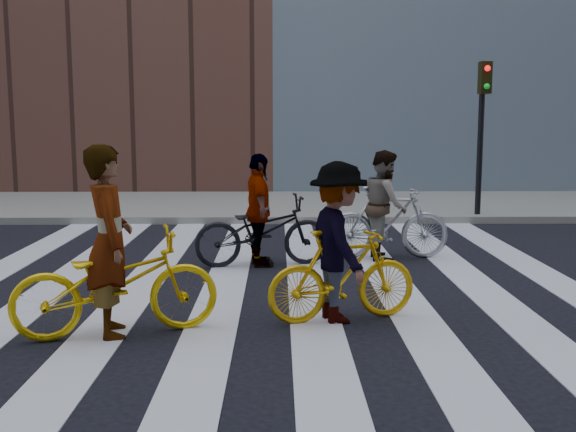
{
  "coord_description": "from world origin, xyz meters",
  "views": [
    {
      "loc": [
        0.16,
        -8.77,
        2.15
      ],
      "look_at": [
        0.28,
        0.3,
        0.85
      ],
      "focal_mm": 42.0,
      "sensor_mm": 36.0,
      "label": 1
    }
  ],
  "objects_px": {
    "traffic_signal": "(482,113)",
    "bike_yellow_left": "(116,283)",
    "rider_rear": "(259,210)",
    "bike_dark_rear": "(262,231)",
    "rider_right": "(338,242)",
    "rider_mid": "(385,205)",
    "rider_left": "(109,241)",
    "bike_yellow_right": "(343,275)",
    "bike_silver_mid": "(388,222)"
  },
  "relations": [
    {
      "from": "rider_left",
      "to": "rider_mid",
      "type": "height_order",
      "value": "rider_left"
    },
    {
      "from": "rider_mid",
      "to": "rider_right",
      "type": "height_order",
      "value": "rider_right"
    },
    {
      "from": "rider_right",
      "to": "rider_rear",
      "type": "relative_size",
      "value": 1.03
    },
    {
      "from": "bike_yellow_left",
      "to": "rider_mid",
      "type": "relative_size",
      "value": 1.2
    },
    {
      "from": "bike_silver_mid",
      "to": "rider_left",
      "type": "height_order",
      "value": "rider_left"
    },
    {
      "from": "bike_silver_mid",
      "to": "rider_right",
      "type": "height_order",
      "value": "rider_right"
    },
    {
      "from": "bike_silver_mid",
      "to": "bike_dark_rear",
      "type": "xyz_separation_m",
      "value": [
        -1.93,
        -0.52,
        -0.04
      ]
    },
    {
      "from": "rider_right",
      "to": "rider_mid",
      "type": "bearing_deg",
      "value": -32.09
    },
    {
      "from": "rider_rear",
      "to": "bike_yellow_left",
      "type": "bearing_deg",
      "value": 147.6
    },
    {
      "from": "bike_dark_rear",
      "to": "rider_right",
      "type": "bearing_deg",
      "value": -172.14
    },
    {
      "from": "bike_yellow_right",
      "to": "rider_right",
      "type": "xyz_separation_m",
      "value": [
        -0.05,
        0.0,
        0.36
      ]
    },
    {
      "from": "bike_yellow_right",
      "to": "traffic_signal",
      "type": "bearing_deg",
      "value": -41.69
    },
    {
      "from": "bike_silver_mid",
      "to": "bike_dark_rear",
      "type": "height_order",
      "value": "bike_silver_mid"
    },
    {
      "from": "bike_silver_mid",
      "to": "rider_mid",
      "type": "distance_m",
      "value": 0.28
    },
    {
      "from": "bike_yellow_left",
      "to": "rider_mid",
      "type": "bearing_deg",
      "value": -58.09
    },
    {
      "from": "bike_yellow_left",
      "to": "bike_yellow_right",
      "type": "relative_size",
      "value": 1.22
    },
    {
      "from": "rider_right",
      "to": "rider_rear",
      "type": "bearing_deg",
      "value": 3.59
    },
    {
      "from": "rider_rear",
      "to": "rider_right",
      "type": "bearing_deg",
      "value": -171.2
    },
    {
      "from": "bike_yellow_right",
      "to": "rider_left",
      "type": "xyz_separation_m",
      "value": [
        -2.36,
        -0.45,
        0.46
      ]
    },
    {
      "from": "traffic_signal",
      "to": "bike_yellow_left",
      "type": "height_order",
      "value": "traffic_signal"
    },
    {
      "from": "traffic_signal",
      "to": "bike_silver_mid",
      "type": "xyz_separation_m",
      "value": [
        -2.55,
        -3.79,
        -1.71
      ]
    },
    {
      "from": "rider_right",
      "to": "bike_dark_rear",
      "type": "bearing_deg",
      "value": 2.65
    },
    {
      "from": "rider_left",
      "to": "rider_rear",
      "type": "xyz_separation_m",
      "value": [
        1.39,
        3.2,
        -0.12
      ]
    },
    {
      "from": "traffic_signal",
      "to": "rider_right",
      "type": "bearing_deg",
      "value": -117.06
    },
    {
      "from": "bike_silver_mid",
      "to": "rider_left",
      "type": "relative_size",
      "value": 0.99
    },
    {
      "from": "bike_yellow_left",
      "to": "rider_rear",
      "type": "distance_m",
      "value": 3.48
    },
    {
      "from": "bike_yellow_right",
      "to": "rider_left",
      "type": "distance_m",
      "value": 2.45
    },
    {
      "from": "traffic_signal",
      "to": "rider_rear",
      "type": "xyz_separation_m",
      "value": [
        -4.53,
        -4.31,
        -1.45
      ]
    },
    {
      "from": "traffic_signal",
      "to": "rider_left",
      "type": "xyz_separation_m",
      "value": [
        -5.92,
        -7.52,
        -1.32
      ]
    },
    {
      "from": "bike_silver_mid",
      "to": "bike_yellow_left",
      "type": "bearing_deg",
      "value": 138.11
    },
    {
      "from": "bike_dark_rear",
      "to": "rider_mid",
      "type": "distance_m",
      "value": 1.98
    },
    {
      "from": "bike_dark_rear",
      "to": "rider_left",
      "type": "xyz_separation_m",
      "value": [
        -1.44,
        -3.2,
        0.43
      ]
    },
    {
      "from": "traffic_signal",
      "to": "bike_dark_rear",
      "type": "xyz_separation_m",
      "value": [
        -4.48,
        -4.31,
        -1.75
      ]
    },
    {
      "from": "rider_mid",
      "to": "bike_dark_rear",
      "type": "bearing_deg",
      "value": 105.25
    },
    {
      "from": "bike_silver_mid",
      "to": "rider_right",
      "type": "relative_size",
      "value": 1.1
    },
    {
      "from": "bike_dark_rear",
      "to": "traffic_signal",
      "type": "bearing_deg",
      "value": -55.86
    },
    {
      "from": "bike_dark_rear",
      "to": "rider_rear",
      "type": "bearing_deg",
      "value": 80.27
    },
    {
      "from": "traffic_signal",
      "to": "rider_left",
      "type": "height_order",
      "value": "traffic_signal"
    },
    {
      "from": "traffic_signal",
      "to": "bike_silver_mid",
      "type": "distance_m",
      "value": 4.88
    },
    {
      "from": "bike_dark_rear",
      "to": "rider_left",
      "type": "bearing_deg",
      "value": 146.1
    },
    {
      "from": "rider_right",
      "to": "traffic_signal",
      "type": "bearing_deg",
      "value": -42.01
    },
    {
      "from": "rider_rear",
      "to": "bike_dark_rear",
      "type": "bearing_deg",
      "value": -99.73
    },
    {
      "from": "bike_dark_rear",
      "to": "bike_silver_mid",
      "type": "bearing_deg",
      "value": -84.72
    },
    {
      "from": "bike_yellow_left",
      "to": "rider_left",
      "type": "xyz_separation_m",
      "value": [
        -0.05,
        0.0,
        0.42
      ]
    },
    {
      "from": "traffic_signal",
      "to": "bike_yellow_left",
      "type": "relative_size",
      "value": 1.64
    },
    {
      "from": "bike_yellow_left",
      "to": "rider_mid",
      "type": "xyz_separation_m",
      "value": [
        3.27,
        3.72,
        0.31
      ]
    },
    {
      "from": "traffic_signal",
      "to": "rider_rear",
      "type": "bearing_deg",
      "value": -136.44
    },
    {
      "from": "bike_yellow_right",
      "to": "rider_rear",
      "type": "bearing_deg",
      "value": 4.52
    },
    {
      "from": "bike_silver_mid",
      "to": "bike_dark_rear",
      "type": "relative_size",
      "value": 0.95
    },
    {
      "from": "bike_yellow_right",
      "to": "rider_rear",
      "type": "xyz_separation_m",
      "value": [
        -0.97,
        2.75,
        0.33
      ]
    }
  ]
}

